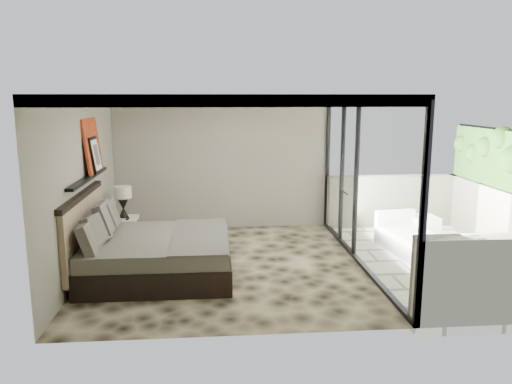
{
  "coord_description": "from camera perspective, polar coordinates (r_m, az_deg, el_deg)",
  "views": [
    {
      "loc": [
        -0.19,
        -7.95,
        2.77
      ],
      "look_at": [
        0.53,
        0.4,
        1.17
      ],
      "focal_mm": 35.0,
      "sensor_mm": 36.0,
      "label": 1
    }
  ],
  "objects": [
    {
      "name": "table_lamp",
      "position": [
        9.73,
        -14.98,
        -0.62
      ],
      "size": [
        0.33,
        0.33,
        0.6
      ],
      "color": "black",
      "rests_on": "nightstand"
    },
    {
      "name": "bed",
      "position": [
        8.06,
        -11.82,
        -6.73
      ],
      "size": [
        2.29,
        2.22,
        1.27
      ],
      "color": "black",
      "rests_on": "floor"
    },
    {
      "name": "ottoman",
      "position": [
        10.27,
        18.54,
        -3.98
      ],
      "size": [
        0.53,
        0.53,
        0.49
      ],
      "primitive_type": "cube",
      "rotation": [
        0.0,
        0.0,
        0.07
      ],
      "color": "silver",
      "rests_on": "terrace_slab"
    },
    {
      "name": "left_wall",
      "position": [
        8.33,
        -19.13,
        0.75
      ],
      "size": [
        0.02,
        5.0,
        2.8
      ],
      "primitive_type": "cube",
      "color": "gray",
      "rests_on": "floor"
    },
    {
      "name": "lounger",
      "position": [
        9.46,
        17.55,
        -5.49
      ],
      "size": [
        1.02,
        1.71,
        0.63
      ],
      "rotation": [
        0.0,
        0.0,
        0.14
      ],
      "color": "silver",
      "rests_on": "terrace_slab"
    },
    {
      "name": "abstract_canvas",
      "position": [
        8.77,
        -18.22,
        5.08
      ],
      "size": [
        0.13,
        0.9,
        0.9
      ],
      "primitive_type": "cube",
      "rotation": [
        0.0,
        -0.1,
        0.0
      ],
      "color": "red",
      "rests_on": "picture_ledge"
    },
    {
      "name": "glass_wall",
      "position": [
        8.43,
        11.95,
        1.23
      ],
      "size": [
        0.08,
        5.0,
        2.8
      ],
      "primitive_type": "cube",
      "color": "white",
      "rests_on": "floor"
    },
    {
      "name": "framed_print",
      "position": [
        8.71,
        -17.9,
        4.07
      ],
      "size": [
        0.11,
        0.5,
        0.6
      ],
      "primitive_type": "cube",
      "rotation": [
        0.0,
        -0.14,
        0.0
      ],
      "color": "black",
      "rests_on": "picture_ledge"
    },
    {
      "name": "floor",
      "position": [
        8.42,
        -3.42,
        -8.39
      ],
      "size": [
        5.0,
        5.0,
        0.0
      ],
      "primitive_type": "plane",
      "color": "black",
      "rests_on": "ground"
    },
    {
      "name": "nightstand",
      "position": [
        9.83,
        -15.06,
        -4.18
      ],
      "size": [
        0.66,
        0.66,
        0.58
      ],
      "primitive_type": "cube",
      "rotation": [
        0.0,
        0.0,
        -0.14
      ],
      "color": "black",
      "rests_on": "floor"
    },
    {
      "name": "terrace_slab",
      "position": [
        9.31,
        20.54,
        -7.58
      ],
      "size": [
        3.0,
        5.0,
        0.12
      ],
      "primitive_type": "cube",
      "color": "beige",
      "rests_on": "ground"
    },
    {
      "name": "picture_ledge",
      "position": [
        8.39,
        -18.61,
        1.55
      ],
      "size": [
        0.12,
        2.2,
        0.05
      ],
      "primitive_type": "cube",
      "color": "black",
      "rests_on": "left_wall"
    },
    {
      "name": "ceiling",
      "position": [
        7.95,
        -3.65,
        10.94
      ],
      "size": [
        4.5,
        5.0,
        0.02
      ],
      "primitive_type": "cube",
      "color": "silver",
      "rests_on": "back_wall"
    },
    {
      "name": "back_wall",
      "position": [
        10.53,
        -3.88,
        3.33
      ],
      "size": [
        4.5,
        0.02,
        2.8
      ],
      "primitive_type": "cube",
      "color": "gray",
      "rests_on": "floor"
    }
  ]
}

